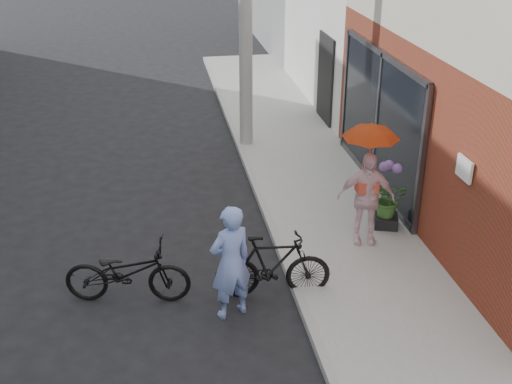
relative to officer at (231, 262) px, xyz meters
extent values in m
plane|color=black|center=(0.02, 0.00, -0.81)|extent=(80.00, 80.00, 0.00)
cube|color=#989893|center=(2.12, 2.00, -0.75)|extent=(2.20, 24.00, 0.12)
cube|color=#9E9E99|center=(0.96, 2.00, -0.75)|extent=(0.12, 24.00, 0.12)
cube|color=black|center=(3.18, 3.50, 0.55)|extent=(0.06, 3.80, 2.40)
cube|color=white|center=(3.18, 0.20, 1.01)|extent=(0.04, 0.40, 0.30)
imported|color=#7D96DE|center=(0.00, 0.00, 0.00)|extent=(0.69, 0.58, 1.62)
imported|color=black|center=(-1.36, 0.56, -0.36)|extent=(1.81, 0.90, 0.91)
imported|color=black|center=(0.62, 0.33, -0.33)|extent=(1.65, 0.60, 0.97)
imported|color=#FAD2D9|center=(2.29, 1.42, 0.06)|extent=(0.94, 0.54, 1.51)
imported|color=#CC4618|center=(2.29, 1.42, 1.18)|extent=(0.82, 0.82, 0.72)
cube|color=black|center=(2.82, 1.82, -0.59)|extent=(0.47, 0.47, 0.20)
imported|color=#3B6C2B|center=(2.82, 1.82, -0.19)|extent=(0.55, 0.48, 0.62)
camera|label=1|loc=(-0.85, -7.06, 4.40)|focal=45.00mm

